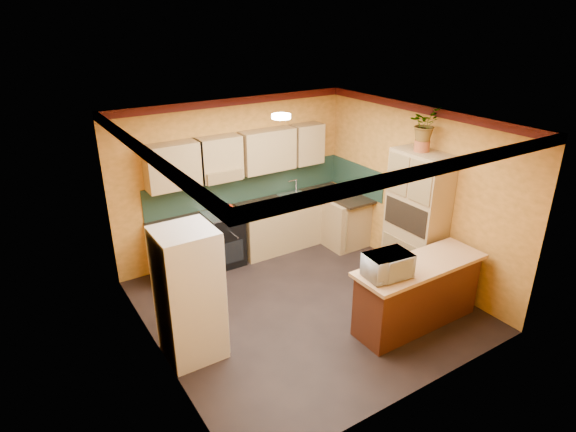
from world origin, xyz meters
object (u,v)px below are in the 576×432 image
(fridge, at_px, (189,294))
(stove, at_px, (223,239))
(microwave, at_px, (388,265))
(breakfast_bar, at_px, (417,295))
(pantry, at_px, (416,219))
(base_cabinets_back, at_px, (256,231))

(fridge, bearing_deg, stove, 55.03)
(microwave, bearing_deg, breakfast_bar, 5.93)
(stove, xyz_separation_m, breakfast_bar, (1.46, -2.97, -0.02))
(fridge, distance_m, microwave, 2.44)
(pantry, distance_m, breakfast_bar, 1.34)
(base_cabinets_back, xyz_separation_m, pantry, (1.64, -2.09, 0.61))
(base_cabinets_back, xyz_separation_m, microwave, (0.22, -2.97, 0.64))
(base_cabinets_back, bearing_deg, stove, -180.00)
(base_cabinets_back, bearing_deg, pantry, -51.98)
(base_cabinets_back, height_order, breakfast_bar, same)
(breakfast_bar, bearing_deg, base_cabinets_back, 105.64)
(stove, height_order, breakfast_bar, stove)
(pantry, xyz_separation_m, breakfast_bar, (-0.81, -0.87, -0.61))
(pantry, height_order, breakfast_bar, pantry)
(fridge, height_order, pantry, pantry)
(breakfast_bar, bearing_deg, fridge, 159.37)
(fridge, relative_size, breakfast_bar, 0.94)
(fridge, xyz_separation_m, microwave, (2.19, -1.05, 0.23))
(stove, height_order, pantry, pantry)
(stove, bearing_deg, microwave, -74.05)
(pantry, xyz_separation_m, microwave, (-1.41, -0.87, 0.03))
(microwave, bearing_deg, fridge, 160.23)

